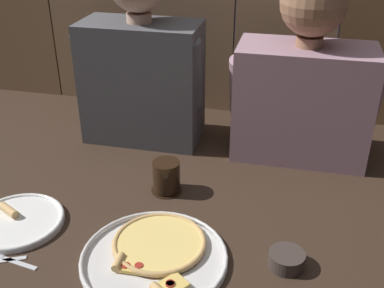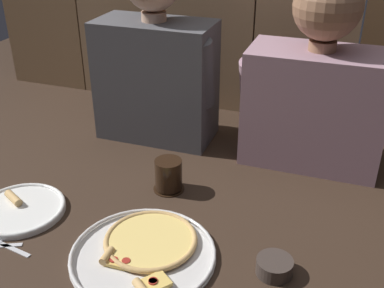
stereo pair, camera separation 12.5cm
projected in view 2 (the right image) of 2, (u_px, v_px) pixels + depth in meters
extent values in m
plane|color=#332319|center=(184.00, 221.00, 1.25)|extent=(3.20, 3.20, 0.00)
cylinder|color=silver|center=(143.00, 256.00, 1.12)|extent=(0.35, 0.35, 0.01)
torus|color=silver|center=(143.00, 253.00, 1.12)|extent=(0.35, 0.35, 0.01)
cylinder|color=#B23823|center=(151.00, 241.00, 1.16)|extent=(0.22, 0.22, 0.00)
cylinder|color=#F4D170|center=(151.00, 240.00, 1.16)|extent=(0.21, 0.21, 0.01)
torus|color=tan|center=(151.00, 240.00, 1.16)|extent=(0.23, 0.23, 0.01)
cube|color=#EABC56|center=(120.00, 261.00, 1.10)|extent=(0.07, 0.05, 0.01)
cylinder|color=tan|center=(107.00, 256.00, 1.10)|extent=(0.02, 0.05, 0.02)
cylinder|color=#A3281E|center=(114.00, 260.00, 1.09)|extent=(0.02, 0.02, 0.00)
cylinder|color=#A3281E|center=(126.00, 261.00, 1.09)|extent=(0.02, 0.02, 0.00)
cube|color=#EFC660|center=(154.00, 283.00, 1.03)|extent=(0.08, 0.08, 0.01)
cylinder|color=tan|center=(141.00, 288.00, 1.01)|extent=(0.05, 0.05, 0.02)
cylinder|color=#A3281E|center=(153.00, 281.00, 1.03)|extent=(0.02, 0.02, 0.00)
cylinder|color=#A3281E|center=(153.00, 280.00, 1.03)|extent=(0.02, 0.02, 0.00)
cylinder|color=white|center=(20.00, 210.00, 1.28)|extent=(0.24, 0.24, 0.01)
torus|color=white|center=(20.00, 208.00, 1.28)|extent=(0.24, 0.24, 0.01)
cylinder|color=tan|center=(13.00, 198.00, 1.30)|extent=(0.07, 0.05, 0.02)
cylinder|color=black|center=(169.00, 188.00, 1.38)|extent=(0.09, 0.09, 0.01)
cylinder|color=black|center=(169.00, 174.00, 1.36)|extent=(0.08, 0.08, 0.09)
cylinder|color=#3D332D|center=(274.00, 266.00, 1.07)|extent=(0.08, 0.08, 0.04)
cylinder|color=#B23823|center=(275.00, 263.00, 1.06)|extent=(0.07, 0.07, 0.02)
cube|color=silver|center=(2.00, 246.00, 1.16)|extent=(0.09, 0.05, 0.01)
cube|color=silver|center=(15.00, 250.00, 1.14)|extent=(0.10, 0.03, 0.01)
cube|color=#4C4C51|center=(156.00, 81.00, 1.60)|extent=(0.39, 0.20, 0.41)
cylinder|color=#DBAD8E|center=(154.00, 16.00, 1.49)|extent=(0.08, 0.08, 0.03)
cylinder|color=#4C4C51|center=(103.00, 62.00, 1.59)|extent=(0.08, 0.12, 0.23)
cylinder|color=#4C4C51|center=(202.00, 74.00, 1.48)|extent=(0.08, 0.12, 0.23)
cube|color=gray|center=(314.00, 108.00, 1.45)|extent=(0.42, 0.22, 0.36)
cylinder|color=#9E7051|center=(322.00, 45.00, 1.36)|extent=(0.08, 0.08, 0.03)
sphere|color=#9E7051|center=(328.00, 6.00, 1.31)|extent=(0.20, 0.20, 0.20)
cylinder|color=gray|center=(252.00, 88.00, 1.45)|extent=(0.08, 0.14, 0.21)
cylinder|color=gray|center=(383.00, 105.00, 1.34)|extent=(0.08, 0.12, 0.21)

